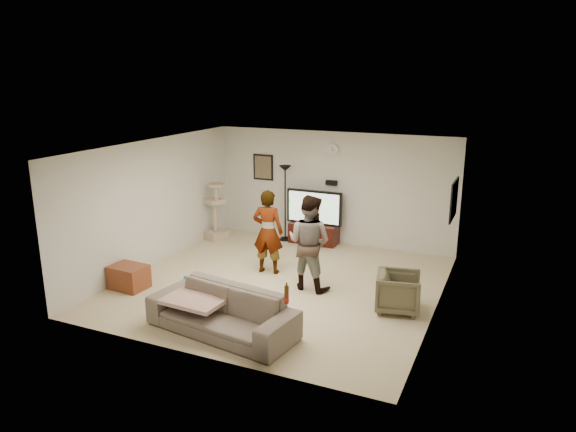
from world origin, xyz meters
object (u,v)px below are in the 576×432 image
at_px(floor_lamp, 285,203).
at_px(sofa, 222,312).
at_px(tv, 314,207).
at_px(armchair, 398,292).
at_px(person_right, 309,242).
at_px(beer_bottle, 287,295).
at_px(cat_tree, 215,211).
at_px(person_left, 268,232).
at_px(side_table, 129,277).
at_px(tv_stand, 314,233).

bearing_deg(floor_lamp, sofa, -77.41).
distance_m(tv, armchair, 3.75).
bearing_deg(floor_lamp, armchair, -40.03).
distance_m(person_right, beer_bottle, 2.15).
distance_m(beer_bottle, armchair, 2.19).
height_order(cat_tree, armchair, cat_tree).
relative_size(cat_tree, sofa, 0.59).
bearing_deg(person_left, armchair, 158.11).
xyz_separation_m(person_left, sofa, (0.46, -2.49, -0.48)).
height_order(person_right, armchair, person_right).
distance_m(cat_tree, armchair, 5.15).
height_order(beer_bottle, side_table, beer_bottle).
relative_size(person_left, person_right, 0.95).
distance_m(tv_stand, side_table, 4.30).
bearing_deg(armchair, tv, 31.03).
bearing_deg(sofa, tv, 102.52).
xyz_separation_m(tv, person_right, (0.85, -2.44, 0.02)).
relative_size(floor_lamp, sofa, 0.76).
height_order(cat_tree, person_left, person_left).
relative_size(armchair, side_table, 1.11).
distance_m(person_right, sofa, 2.22).
bearing_deg(armchair, person_right, 68.48).
xyz_separation_m(tv_stand, tv, (0.00, 0.00, 0.61)).
xyz_separation_m(beer_bottle, armchair, (1.16, 1.80, -0.47)).
xyz_separation_m(person_left, side_table, (-1.93, -1.72, -0.60)).
distance_m(floor_lamp, beer_bottle, 4.95).
bearing_deg(cat_tree, person_left, -34.34).
bearing_deg(side_table, armchair, 12.66).
bearing_deg(tv, cat_tree, -163.13).
height_order(tv_stand, cat_tree, cat_tree).
distance_m(cat_tree, person_right, 3.52).
height_order(cat_tree, side_table, cat_tree).
relative_size(person_left, beer_bottle, 6.50).
bearing_deg(person_left, tv, -101.52).
relative_size(sofa, beer_bottle, 9.08).
bearing_deg(beer_bottle, tv, 106.63).
relative_size(tv_stand, beer_bottle, 4.35).
relative_size(tv, side_table, 2.03).
bearing_deg(tv_stand, person_right, -70.75).
bearing_deg(cat_tree, floor_lamp, 22.88).
bearing_deg(sofa, armchair, 47.77).
relative_size(sofa, side_table, 3.59).
bearing_deg(armchair, tv_stand, 31.03).
relative_size(tv, person_right, 0.75).
relative_size(person_left, side_table, 2.57).
distance_m(tv_stand, cat_tree, 2.32).
bearing_deg(person_left, tv_stand, -101.52).
xyz_separation_m(person_left, beer_bottle, (1.50, -2.49, -0.02)).
distance_m(beer_bottle, side_table, 3.56).
bearing_deg(sofa, beer_bottle, 8.61).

